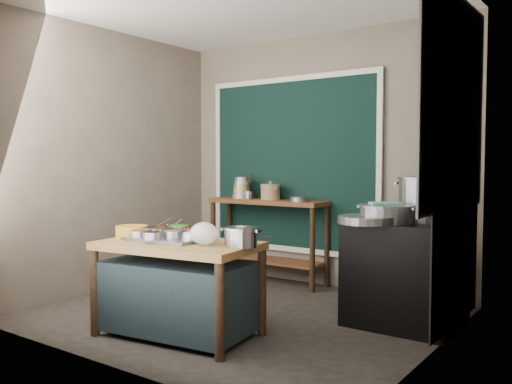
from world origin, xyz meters
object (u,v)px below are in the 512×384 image
Objects in this scene: saucepan at (241,237)px; ceramic_crock at (270,193)px; stove_block at (405,276)px; stock_pot at (426,199)px; utensil_cup at (248,195)px; prep_table at (178,289)px; back_counter at (268,240)px; yellow_basin at (132,232)px; steamer at (386,214)px; condiment_tray at (169,238)px.

saucepan is 1.13× the size of ceramic_crock.
stove_block is 0.67m from stock_pot.
stock_pot is at bearing -13.94° from utensil_cup.
prep_table is 2.17m from ceramic_crock.
stock_pot reaches higher than back_counter.
saucepan is (0.54, 0.11, 0.45)m from prep_table.
prep_table is at bearing -68.47° from utensil_cup.
yellow_basin is 0.58× the size of steamer.
steamer is at bearing -129.57° from stove_block.
back_counter is 3.16× the size of steamer.
yellow_basin is at bearing 177.80° from saucepan.
stock_pot is at bearing -15.89° from back_counter.
condiment_tray is 2.35× the size of yellow_basin.
stove_block is 1.96× the size of steamer.
condiment_tray is at bearing 16.06° from yellow_basin.
steamer is at bearing -26.27° from ceramic_crock.
stock_pot is (0.12, 0.16, 0.64)m from stove_block.
steamer is (0.71, 1.05, 0.13)m from saucepan.
back_counter is 0.56m from ceramic_crock.
stove_block reaches higher than prep_table.
saucepan is 1.76× the size of utensil_cup.
yellow_basin is (-1.85, -1.36, 0.38)m from stove_block.
stock_pot is at bearing 41.04° from condiment_tray.
prep_table is at bearing -75.46° from back_counter.
stove_block is (1.37, 1.30, 0.05)m from prep_table.
steamer reaches higher than yellow_basin.
saucepan is at bearing -60.89° from back_counter.
prep_table is 8.22× the size of utensil_cup.
steamer is (1.78, -0.87, 0.48)m from back_counter.
stock_pot is (0.95, 1.35, 0.24)m from saucepan.
stove_block is 5.92× the size of utensil_cup.
ceramic_crock is at bearing 90.13° from yellow_basin.
ceramic_crock reaches higher than prep_table.
utensil_cup is (-0.80, 2.02, 0.62)m from prep_table.
stove_block is (1.90, -0.73, -0.05)m from back_counter.
stock_pot is at bearing 43.25° from saucepan.
back_counter is at bearing 164.11° from stock_pot.
condiment_tray is 2.18m from stock_pot.
steamer is at bearing 44.11° from saucepan.
condiment_tray is at bearing -138.96° from stock_pot.
condiment_tray is 4.11× the size of utensil_cup.
saucepan is 1.66m from stock_pot.
utensil_cup is 0.64× the size of ceramic_crock.
condiment_tray is 1.30× the size of stock_pot.
stove_block is at bearing -21.02° from back_counter.
steamer is at bearing 35.13° from yellow_basin.
stock_pot reaches higher than utensil_cup.
yellow_basin reaches higher than condiment_tray.
prep_table is at bearing 179.91° from saucepan.
back_counter reaches higher than condiment_tray.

